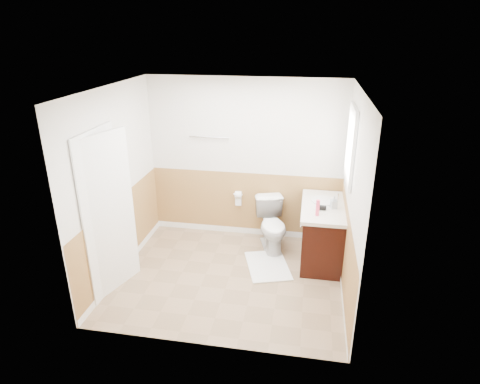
% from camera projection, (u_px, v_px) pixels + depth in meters
% --- Properties ---
extents(floor, '(3.00, 3.00, 0.00)m').
position_uv_depth(floor, '(230.00, 277.00, 5.54)').
color(floor, '#8C7051').
rests_on(floor, ground).
extents(ceiling, '(3.00, 3.00, 0.00)m').
position_uv_depth(ceiling, '(227.00, 89.00, 4.60)').
color(ceiling, white).
rests_on(ceiling, floor).
extents(wall_back, '(3.00, 0.00, 3.00)m').
position_uv_depth(wall_back, '(245.00, 160.00, 6.26)').
color(wall_back, silver).
rests_on(wall_back, floor).
extents(wall_front, '(3.00, 0.00, 3.00)m').
position_uv_depth(wall_front, '(202.00, 242.00, 3.89)').
color(wall_front, silver).
rests_on(wall_front, floor).
extents(wall_left, '(0.00, 3.00, 3.00)m').
position_uv_depth(wall_left, '(116.00, 184.00, 5.31)').
color(wall_left, silver).
rests_on(wall_left, floor).
extents(wall_right, '(0.00, 3.00, 3.00)m').
position_uv_depth(wall_right, '(353.00, 200.00, 4.83)').
color(wall_right, silver).
rests_on(wall_right, floor).
extents(wainscot_back, '(3.00, 0.00, 3.00)m').
position_uv_depth(wainscot_back, '(245.00, 205.00, 6.53)').
color(wainscot_back, '#AE8645').
rests_on(wainscot_back, floor).
extents(wainscot_front, '(3.00, 0.00, 3.00)m').
position_uv_depth(wainscot_front, '(204.00, 306.00, 4.18)').
color(wainscot_front, '#AE8645').
rests_on(wainscot_front, floor).
extents(wainscot_left, '(0.00, 2.60, 2.60)m').
position_uv_depth(wainscot_left, '(123.00, 235.00, 5.60)').
color(wainscot_left, '#AE8645').
rests_on(wainscot_left, floor).
extents(wainscot_right, '(0.00, 2.60, 2.60)m').
position_uv_depth(wainscot_right, '(345.00, 255.00, 5.12)').
color(wainscot_right, '#AE8645').
rests_on(wainscot_right, floor).
extents(toilet, '(0.63, 0.84, 0.76)m').
position_uv_depth(toilet, '(272.00, 225.00, 6.13)').
color(toilet, white).
rests_on(toilet, floor).
extents(bath_mat, '(0.76, 0.93, 0.02)m').
position_uv_depth(bath_mat, '(268.00, 266.00, 5.78)').
color(bath_mat, white).
rests_on(bath_mat, floor).
extents(vanity_cabinet, '(0.55, 1.10, 0.80)m').
position_uv_depth(vanity_cabinet, '(322.00, 234.00, 5.82)').
color(vanity_cabinet, black).
rests_on(vanity_cabinet, floor).
extents(vanity_knob_left, '(0.03, 0.03, 0.03)m').
position_uv_depth(vanity_knob_left, '(301.00, 226.00, 5.72)').
color(vanity_knob_left, silver).
rests_on(vanity_knob_left, vanity_cabinet).
extents(vanity_knob_right, '(0.03, 0.03, 0.03)m').
position_uv_depth(vanity_knob_right, '(302.00, 220.00, 5.91)').
color(vanity_knob_right, silver).
rests_on(vanity_knob_right, vanity_cabinet).
extents(countertop, '(0.60, 1.15, 0.05)m').
position_uv_depth(countertop, '(323.00, 207.00, 5.67)').
color(countertop, beige).
rests_on(countertop, vanity_cabinet).
extents(sink_basin, '(0.36, 0.36, 0.02)m').
position_uv_depth(sink_basin, '(324.00, 201.00, 5.79)').
color(sink_basin, silver).
rests_on(sink_basin, countertop).
extents(faucet, '(0.02, 0.02, 0.14)m').
position_uv_depth(faucet, '(338.00, 198.00, 5.74)').
color(faucet, silver).
rests_on(faucet, countertop).
extents(lotion_bottle, '(0.05, 0.05, 0.22)m').
position_uv_depth(lotion_bottle, '(318.00, 208.00, 5.32)').
color(lotion_bottle, '#F23E63').
rests_on(lotion_bottle, countertop).
extents(soap_dispenser, '(0.10, 0.10, 0.18)m').
position_uv_depth(soap_dispenser, '(334.00, 202.00, 5.54)').
color(soap_dispenser, '#96A0A9').
rests_on(soap_dispenser, countertop).
extents(hair_dryer_body, '(0.14, 0.07, 0.07)m').
position_uv_depth(hair_dryer_body, '(321.00, 207.00, 5.51)').
color(hair_dryer_body, black).
rests_on(hair_dryer_body, countertop).
extents(hair_dryer_handle, '(0.03, 0.03, 0.07)m').
position_uv_depth(hair_dryer_handle, '(319.00, 208.00, 5.57)').
color(hair_dryer_handle, black).
rests_on(hair_dryer_handle, countertop).
extents(mirror_panel, '(0.02, 0.35, 0.90)m').
position_uv_depth(mirror_panel, '(347.00, 150.00, 5.73)').
color(mirror_panel, silver).
rests_on(mirror_panel, wall_right).
extents(window_frame, '(0.04, 0.80, 1.00)m').
position_uv_depth(window_frame, '(351.00, 146.00, 5.19)').
color(window_frame, white).
rests_on(window_frame, wall_right).
extents(window_glass, '(0.01, 0.70, 0.90)m').
position_uv_depth(window_glass, '(352.00, 146.00, 5.18)').
color(window_glass, white).
rests_on(window_glass, wall_right).
extents(door, '(0.29, 0.78, 2.04)m').
position_uv_depth(door, '(109.00, 215.00, 4.97)').
color(door, white).
rests_on(door, wall_left).
extents(door_frame, '(0.02, 0.92, 2.10)m').
position_uv_depth(door_frame, '(103.00, 214.00, 4.98)').
color(door_frame, white).
rests_on(door_frame, wall_left).
extents(door_knob, '(0.06, 0.06, 0.06)m').
position_uv_depth(door_knob, '(126.00, 210.00, 5.29)').
color(door_knob, silver).
rests_on(door_knob, door).
extents(towel_bar, '(0.62, 0.02, 0.02)m').
position_uv_depth(towel_bar, '(209.00, 137.00, 6.17)').
color(towel_bar, silver).
rests_on(towel_bar, wall_back).
extents(tp_holder_bar, '(0.14, 0.02, 0.02)m').
position_uv_depth(tp_holder_bar, '(238.00, 195.00, 6.42)').
color(tp_holder_bar, silver).
rests_on(tp_holder_bar, wall_back).
extents(tp_roll, '(0.10, 0.11, 0.11)m').
position_uv_depth(tp_roll, '(238.00, 195.00, 6.42)').
color(tp_roll, white).
rests_on(tp_roll, tp_holder_bar).
extents(tp_sheet, '(0.10, 0.01, 0.16)m').
position_uv_depth(tp_sheet, '(238.00, 201.00, 6.46)').
color(tp_sheet, white).
rests_on(tp_sheet, tp_roll).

